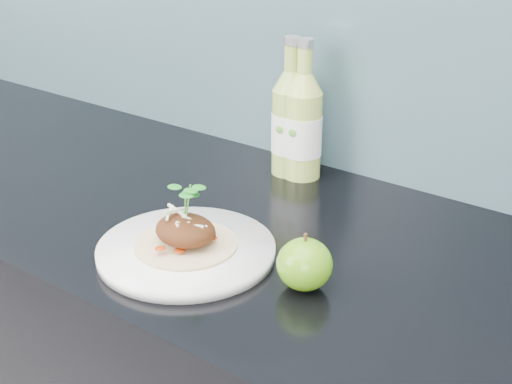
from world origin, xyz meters
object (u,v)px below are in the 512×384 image
cider_bottle_left (290,123)px  green_apple (305,264)px  cider_bottle_right (303,126)px  dinner_plate (186,250)px

cider_bottle_left → green_apple: bearing=-37.2°
cider_bottle_left → cider_bottle_right: 0.03m
dinner_plate → green_apple: (0.18, 0.03, 0.03)m
dinner_plate → cider_bottle_right: cider_bottle_right is taller
dinner_plate → cider_bottle_left: cider_bottle_left is taller
cider_bottle_left → cider_bottle_right: same height
dinner_plate → cider_bottle_left: (-0.06, 0.34, 0.09)m
dinner_plate → cider_bottle_right: 0.35m
cider_bottle_right → cider_bottle_left: bearing=153.7°
cider_bottle_right → green_apple: bearing=-80.6°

